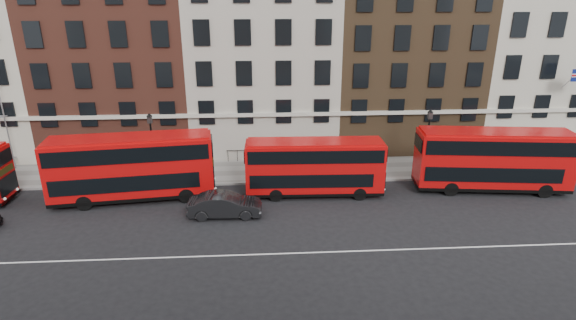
{
  "coord_description": "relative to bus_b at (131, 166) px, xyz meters",
  "views": [
    {
      "loc": [
        -0.34,
        -23.71,
        13.58
      ],
      "look_at": [
        1.47,
        5.0,
        3.0
      ],
      "focal_mm": 28.0,
      "sensor_mm": 36.0,
      "label": 1
    }
  ],
  "objects": [
    {
      "name": "lamp_post_right",
      "position": [
        21.85,
        2.94,
        0.59
      ],
      "size": [
        0.44,
        0.44,
        5.33
      ],
      "color": "black",
      "rests_on": "pavement"
    },
    {
      "name": "ground",
      "position": [
        9.31,
        -5.78,
        -2.49
      ],
      "size": [
        120.0,
        120.0,
        0.0
      ],
      "primitive_type": "plane",
      "color": "black",
      "rests_on": "ground"
    },
    {
      "name": "road_centre_line",
      "position": [
        9.31,
        -7.78,
        -2.48
      ],
      "size": [
        70.0,
        0.12,
        0.01
      ],
      "primitive_type": "cube",
      "color": "white",
      "rests_on": "ground"
    },
    {
      "name": "iron_railings",
      "position": [
        9.31,
        6.92,
        -1.84
      ],
      "size": [
        6.6,
        0.06,
        1.0
      ],
      "primitive_type": null,
      "color": "black",
      "rests_on": "pavement"
    },
    {
      "name": "bus_b",
      "position": [
        0.0,
        0.0,
        0.0
      ],
      "size": [
        11.26,
        3.91,
        4.64
      ],
      "rotation": [
        0.0,
        0.0,
        0.12
      ],
      "color": "red",
      "rests_on": "ground"
    },
    {
      "name": "car_front",
      "position": [
        6.54,
        -2.97,
        -1.7
      ],
      "size": [
        4.8,
        1.75,
        1.57
      ],
      "primitive_type": "imported",
      "rotation": [
        0.0,
        0.0,
        1.55
      ],
      "color": "black",
      "rests_on": "ground"
    },
    {
      "name": "bus_c",
      "position": [
        12.67,
        0.01,
        -0.29
      ],
      "size": [
        9.8,
        2.63,
        4.09
      ],
      "rotation": [
        0.0,
        0.0,
        -0.03
      ],
      "color": "red",
      "rests_on": "ground"
    },
    {
      "name": "lamp_post_left",
      "position": [
        0.81,
        3.1,
        0.59
      ],
      "size": [
        0.44,
        0.44,
        5.33
      ],
      "color": "black",
      "rests_on": "pavement"
    },
    {
      "name": "building_terrace",
      "position": [
        9.0,
        12.1,
        7.75
      ],
      "size": [
        64.0,
        11.95,
        22.0
      ],
      "color": "#BDB8A4",
      "rests_on": "ground"
    },
    {
      "name": "pavement",
      "position": [
        9.31,
        4.72,
        -2.41
      ],
      "size": [
        80.0,
        5.0,
        0.15
      ],
      "primitive_type": "cube",
      "color": "slate",
      "rests_on": "ground"
    },
    {
      "name": "kerb",
      "position": [
        9.31,
        2.22,
        -2.41
      ],
      "size": [
        80.0,
        0.3,
        0.16
      ],
      "primitive_type": "cube",
      "color": "gray",
      "rests_on": "ground"
    },
    {
      "name": "bus_d",
      "position": [
        25.66,
        0.01,
        -0.04
      ],
      "size": [
        11.08,
        3.82,
        4.57
      ],
      "rotation": [
        0.0,
        0.0,
        -0.11
      ],
      "color": "red",
      "rests_on": "ground"
    }
  ]
}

